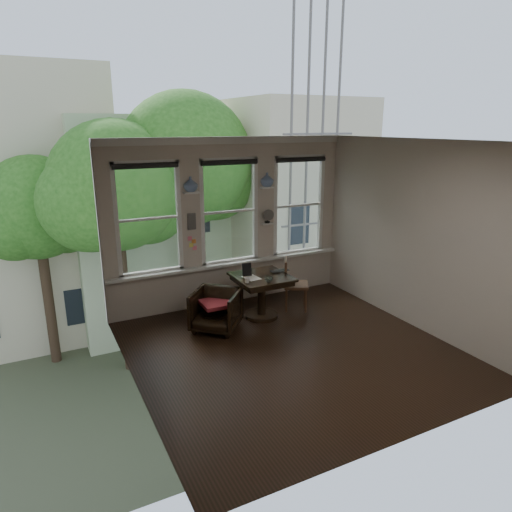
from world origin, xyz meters
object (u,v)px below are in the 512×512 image
side_chair_right (296,284)px  table (262,297)px  laptop (281,272)px  armchair_left (216,310)px  mug (247,280)px

side_chair_right → table: bearing=124.8°
table → laptop: 0.54m
armchair_left → side_chair_right: 1.62m
table → armchair_left: size_ratio=1.23×
laptop → side_chair_right: bearing=11.2°
table → mug: mug is taller
mug → laptop: bearing=16.0°
table → mug: bearing=-150.7°
side_chair_right → laptop: (-0.35, -0.05, 0.30)m
laptop → mug: 0.77m
armchair_left → laptop: 1.33m
side_chair_right → mug: 1.17m
armchair_left → side_chair_right: size_ratio=0.79×
side_chair_right → laptop: bearing=128.9°
armchair_left → mug: (0.51, -0.10, 0.46)m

